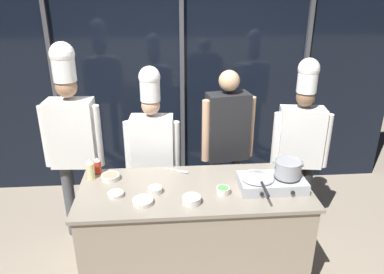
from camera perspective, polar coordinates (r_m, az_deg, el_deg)
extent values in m
cube|color=black|center=(4.61, -1.54, 8.23)|extent=(5.32, 0.04, 2.70)
cube|color=#47474C|center=(4.73, -20.22, 7.23)|extent=(0.05, 0.05, 2.70)
cube|color=#47474C|center=(4.56, -1.51, 8.09)|extent=(0.05, 0.05, 2.70)
cube|color=#47474C|center=(4.88, 16.66, 8.11)|extent=(0.05, 0.05, 2.70)
cube|color=gray|center=(3.37, 0.35, -14.88)|extent=(1.84, 0.75, 0.91)
cube|color=gray|center=(3.10, 0.37, -8.03)|extent=(1.89, 0.79, 0.03)
cube|color=#B2B5BA|center=(3.14, 12.05, -6.87)|extent=(0.53, 0.30, 0.09)
cylinder|color=black|center=(3.09, 9.92, -6.17)|extent=(0.21, 0.21, 0.01)
cylinder|color=black|center=(2.98, 10.60, -8.54)|extent=(0.03, 0.01, 0.03)
cylinder|color=black|center=(3.15, 14.28, -5.90)|extent=(0.21, 0.21, 0.01)
cylinder|color=black|center=(3.05, 15.12, -8.20)|extent=(0.03, 0.01, 0.03)
cylinder|color=#ADAFB5|center=(3.08, 9.94, -6.01)|extent=(0.26, 0.26, 0.01)
cone|color=#ADAFB5|center=(3.07, 9.96, -5.74)|extent=(0.27, 0.27, 0.04)
cylinder|color=black|center=(2.88, 11.07, -7.78)|extent=(0.02, 0.21, 0.02)
cylinder|color=#93969B|center=(3.12, 14.41, -4.73)|extent=(0.21, 0.21, 0.13)
torus|color=#93969B|center=(3.09, 14.52, -3.64)|extent=(0.21, 0.21, 0.01)
torus|color=#93969B|center=(3.07, 12.42, -4.15)|extent=(0.01, 0.05, 0.05)
torus|color=#93969B|center=(3.14, 16.50, -3.92)|extent=(0.01, 0.05, 0.05)
cylinder|color=beige|center=(3.31, -15.20, -5.04)|extent=(0.07, 0.07, 0.15)
cone|color=white|center=(3.27, -15.37, -3.57)|extent=(0.06, 0.06, 0.04)
cylinder|color=red|center=(3.39, -14.18, -4.47)|extent=(0.06, 0.06, 0.12)
cone|color=white|center=(3.36, -14.31, -3.31)|extent=(0.05, 0.05, 0.03)
cylinder|color=silver|center=(3.04, -11.55, -8.56)|extent=(0.13, 0.13, 0.03)
torus|color=silver|center=(3.03, -11.57, -8.32)|extent=(0.13, 0.13, 0.01)
cylinder|color=silver|center=(3.04, -11.56, -8.42)|extent=(0.10, 0.10, 0.02)
cylinder|color=silver|center=(2.92, -7.50, -9.73)|extent=(0.16, 0.16, 0.03)
torus|color=silver|center=(2.91, -7.52, -9.45)|extent=(0.16, 0.16, 0.01)
cylinder|color=beige|center=(2.91, -7.51, -9.57)|extent=(0.13, 0.13, 0.02)
cylinder|color=silver|center=(3.28, -12.33, -6.02)|extent=(0.16, 0.16, 0.04)
torus|color=silver|center=(3.27, -12.36, -5.69)|extent=(0.16, 0.16, 0.01)
cylinder|color=#9E896B|center=(3.28, -12.34, -5.84)|extent=(0.13, 0.13, 0.02)
cylinder|color=silver|center=(2.89, -0.07, -9.58)|extent=(0.14, 0.14, 0.05)
torus|color=silver|center=(2.88, -0.07, -9.13)|extent=(0.15, 0.15, 0.01)
cylinder|color=beige|center=(2.88, -0.07, -9.35)|extent=(0.12, 0.12, 0.03)
cylinder|color=silver|center=(3.02, 4.75, -8.15)|extent=(0.11, 0.11, 0.05)
torus|color=silver|center=(3.00, 4.77, -7.72)|extent=(0.11, 0.11, 0.01)
cylinder|color=#4C9E47|center=(3.01, 4.76, -7.93)|extent=(0.09, 0.09, 0.03)
cylinder|color=silver|center=(3.04, -5.64, -8.06)|extent=(0.11, 0.11, 0.04)
torus|color=silver|center=(3.03, -5.66, -7.69)|extent=(0.12, 0.12, 0.01)
cylinder|color=#EAA893|center=(3.03, -5.65, -7.86)|extent=(0.09, 0.09, 0.02)
cube|color=#B2B5BA|center=(3.36, -2.81, -5.03)|extent=(0.14, 0.08, 0.01)
ellipsoid|color=#B2B5BA|center=(3.32, -1.10, -5.33)|extent=(0.08, 0.07, 0.02)
cylinder|color=#4C4C51|center=(4.05, -14.85, -9.22)|extent=(0.11, 0.11, 0.82)
cylinder|color=#4C4C51|center=(4.12, -18.11, -9.10)|extent=(0.11, 0.11, 0.82)
cube|color=white|center=(3.76, -17.75, 0.54)|extent=(0.45, 0.25, 0.67)
cylinder|color=white|center=(3.67, -14.23, 0.13)|extent=(0.09, 0.09, 0.61)
cylinder|color=white|center=(3.81, -21.35, 0.08)|extent=(0.09, 0.09, 0.61)
sphere|color=#A87A5B|center=(3.62, -18.61, 7.23)|extent=(0.20, 0.20, 0.20)
cylinder|color=white|center=(3.58, -18.96, 9.93)|extent=(0.21, 0.21, 0.24)
sphere|color=white|center=(3.55, -19.22, 11.83)|extent=(0.22, 0.22, 0.22)
cylinder|color=#2D3856|center=(3.95, -4.01, -10.12)|extent=(0.11, 0.11, 0.73)
cylinder|color=#2D3856|center=(3.97, -7.26, -10.07)|extent=(0.11, 0.11, 0.73)
cube|color=white|center=(3.64, -6.04, -1.29)|extent=(0.42, 0.24, 0.59)
cylinder|color=white|center=(3.60, -2.49, -1.74)|extent=(0.08, 0.08, 0.55)
cylinder|color=white|center=(3.65, -9.62, -1.74)|extent=(0.08, 0.08, 0.55)
sphere|color=tan|center=(3.49, -6.32, 4.80)|extent=(0.18, 0.18, 0.18)
cylinder|color=white|center=(3.45, -6.43, 7.30)|extent=(0.18, 0.18, 0.22)
sphere|color=white|center=(3.42, -6.51, 9.08)|extent=(0.20, 0.20, 0.20)
cylinder|color=#4C4C51|center=(4.07, 6.52, -8.24)|extent=(0.11, 0.11, 0.84)
cylinder|color=#4C4C51|center=(4.01, 3.48, -8.68)|extent=(0.11, 0.11, 0.84)
cube|color=#232326|center=(3.70, 5.41, 1.59)|extent=(0.44, 0.28, 0.68)
cylinder|color=tan|center=(3.76, 8.85, 1.52)|extent=(0.08, 0.08, 0.62)
cylinder|color=tan|center=(3.61, 2.15, 0.89)|extent=(0.08, 0.08, 0.62)
sphere|color=tan|center=(3.56, 5.69, 8.55)|extent=(0.20, 0.20, 0.20)
cylinder|color=#232326|center=(4.23, 16.78, -8.60)|extent=(0.11, 0.11, 0.75)
cylinder|color=#232326|center=(4.18, 13.58, -8.61)|extent=(0.11, 0.11, 0.75)
cube|color=white|center=(3.90, 16.21, -0.02)|extent=(0.46, 0.29, 0.61)
cylinder|color=white|center=(3.94, 19.71, -0.57)|extent=(0.09, 0.09, 0.56)
cylinder|color=white|center=(3.83, 12.75, -0.39)|extent=(0.09, 0.09, 0.56)
sphere|color=brown|center=(3.76, 16.90, 5.82)|extent=(0.18, 0.18, 0.18)
cylinder|color=white|center=(3.72, 17.19, 8.20)|extent=(0.19, 0.19, 0.23)
sphere|color=white|center=(3.70, 17.39, 9.89)|extent=(0.20, 0.20, 0.20)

